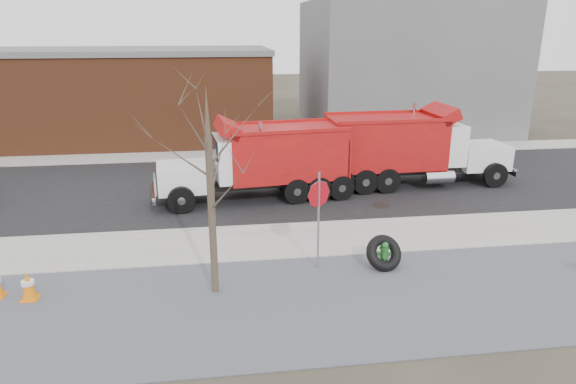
{
  "coord_description": "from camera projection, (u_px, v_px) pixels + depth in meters",
  "views": [
    {
      "loc": [
        -2.95,
        -14.38,
        6.41
      ],
      "look_at": [
        -0.84,
        1.04,
        1.4
      ],
      "focal_mm": 32.0,
      "sensor_mm": 36.0,
      "label": 1
    }
  ],
  "objects": [
    {
      "name": "road",
      "position": [
        291.0,
        185.0,
        21.84
      ],
      "size": [
        60.0,
        9.4,
        0.02
      ],
      "primitive_type": "cube",
      "color": "black",
      "rests_on": "ground"
    },
    {
      "name": "curb",
      "position": [
        311.0,
        224.0,
        17.35
      ],
      "size": [
        60.0,
        0.15,
        0.11
      ],
      "primitive_type": "cube",
      "color": "#9E9B93",
      "rests_on": "ground"
    },
    {
      "name": "ground",
      "position": [
        319.0,
        244.0,
        15.91
      ],
      "size": [
        120.0,
        120.0,
        0.0
      ],
      "primitive_type": "plane",
      "color": "#383328",
      "rests_on": "ground"
    },
    {
      "name": "sidewalk",
      "position": [
        318.0,
        240.0,
        16.13
      ],
      "size": [
        60.0,
        2.5,
        0.06
      ],
      "primitive_type": "cube",
      "color": "#9E9B93",
      "rests_on": "ground"
    },
    {
      "name": "building_grey",
      "position": [
        404.0,
        67.0,
        32.81
      ],
      "size": [
        12.0,
        10.0,
        8.0
      ],
      "color": "slate",
      "rests_on": "ground"
    },
    {
      "name": "truck_tire",
      "position": [
        384.0,
        253.0,
        14.17
      ],
      "size": [
        1.18,
        1.01,
        1.02
      ],
      "color": "black",
      "rests_on": "ground"
    },
    {
      "name": "dump_truck_red_a",
      "position": [
        408.0,
        146.0,
        21.38
      ],
      "size": [
        8.22,
        2.5,
        3.31
      ],
      "rotation": [
        0.0,
        0.0,
        0.03
      ],
      "color": "black",
      "rests_on": "ground"
    },
    {
      "name": "dump_truck_red_b",
      "position": [
        263.0,
        158.0,
        19.64
      ],
      "size": [
        7.57,
        2.92,
        3.17
      ],
      "rotation": [
        0.0,
        0.0,
        3.25
      ],
      "color": "black",
      "rests_on": "ground"
    },
    {
      "name": "far_sidewalk",
      "position": [
        276.0,
        153.0,
        27.21
      ],
      "size": [
        60.0,
        2.0,
        0.06
      ],
      "primitive_type": "cube",
      "color": "#9E9B93",
      "rests_on": "ground"
    },
    {
      "name": "stop_sign",
      "position": [
        319.0,
        204.0,
        13.72
      ],
      "size": [
        0.67,
        0.4,
        2.78
      ],
      "rotation": [
        0.0,
        0.0,
        0.12
      ],
      "color": "gray",
      "rests_on": "ground"
    },
    {
      "name": "traffic_cone_far",
      "position": [
        28.0,
        286.0,
        12.53
      ],
      "size": [
        0.4,
        0.4,
        0.76
      ],
      "color": "orange",
      "rests_on": "ground"
    },
    {
      "name": "building_brick",
      "position": [
        95.0,
        95.0,
        29.83
      ],
      "size": [
        20.2,
        8.2,
        5.3
      ],
      "color": "brown",
      "rests_on": "ground"
    },
    {
      "name": "fire_hydrant",
      "position": [
        384.0,
        255.0,
        14.32
      ],
      "size": [
        0.44,
        0.43,
        0.77
      ],
      "rotation": [
        0.0,
        0.0,
        -0.2
      ],
      "color": "#2A6F33",
      "rests_on": "ground"
    },
    {
      "name": "bare_tree",
      "position": [
        209.0,
        166.0,
        12.03
      ],
      "size": [
        3.2,
        3.2,
        5.2
      ],
      "color": "#382D23",
      "rests_on": "ground"
    },
    {
      "name": "gravel_verge",
      "position": [
        347.0,
        300.0,
        12.6
      ],
      "size": [
        60.0,
        5.0,
        0.03
      ],
      "primitive_type": "cube",
      "color": "slate",
      "rests_on": "ground"
    }
  ]
}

